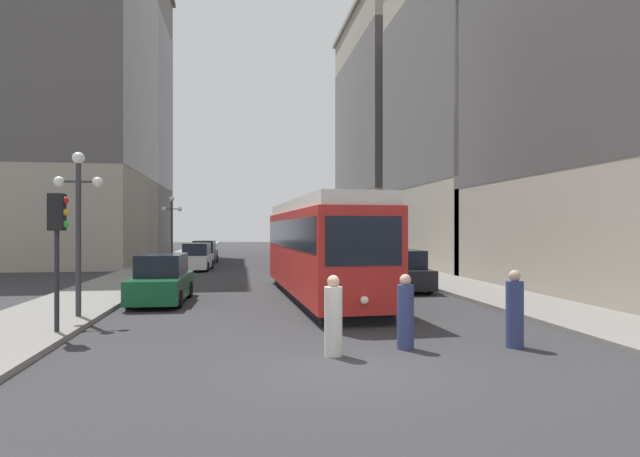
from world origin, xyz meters
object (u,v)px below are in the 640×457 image
object	(u,v)px
transit_bus	(333,240)
parked_car_right_far	(401,271)
pedestrian_on_sidewalk	(515,311)
parked_car_left_mid	(162,280)
lamp_post_left_near	(78,207)
parked_car_left_near	(197,258)
parked_car_left_far	(204,253)
traffic_light_near_left	(58,226)
pedestrian_crossing_far	(405,314)
streetcar	(319,246)
lamp_post_left_far	(172,220)
pedestrian_crossing_near	(333,318)

from	to	relation	value
transit_bus	parked_car_right_far	distance (m)	14.57
parked_car_right_far	pedestrian_on_sidewalk	bearing A→B (deg)	86.91
parked_car_left_mid	lamp_post_left_near	xyz separation A→B (m)	(-1.90, -3.66, 2.60)
parked_car_left_mid	pedestrian_on_sidewalk	world-z (taller)	parked_car_left_mid
parked_car_left_near	parked_car_right_far	xyz separation A→B (m)	(10.21, -12.71, 0.00)
parked_car_left_far	traffic_light_near_left	distance (m)	28.71
pedestrian_crossing_far	pedestrian_on_sidewalk	size ratio (longest dim) A/B	0.95
streetcar	lamp_post_left_far	world-z (taller)	lamp_post_left_far
parked_car_right_far	traffic_light_near_left	bearing A→B (deg)	37.82
transit_bus	parked_car_left_near	bearing A→B (deg)	-170.82
parked_car_right_far	traffic_light_near_left	world-z (taller)	traffic_light_near_left
parked_car_left_near	pedestrian_on_sidewalk	world-z (taller)	parked_car_left_near
streetcar	pedestrian_on_sidewalk	world-z (taller)	streetcar
lamp_post_left_far	traffic_light_near_left	bearing A→B (deg)	-89.47
streetcar	lamp_post_left_near	distance (m)	8.96
parked_car_right_far	traffic_light_near_left	xyz separation A→B (m)	(-11.90, -8.79, 2.02)
parked_car_left_far	pedestrian_on_sidewalk	world-z (taller)	parked_car_left_far
parked_car_right_far	parked_car_left_far	distance (m)	22.27
parked_car_left_far	lamp_post_left_near	xyz separation A→B (m)	(-1.90, -26.14, 2.60)
streetcar	lamp_post_left_near	world-z (taller)	lamp_post_left_near
lamp_post_left_far	pedestrian_crossing_near	bearing A→B (deg)	-75.46
pedestrian_on_sidewalk	pedestrian_crossing_far	bearing A→B (deg)	127.56
parked_car_right_far	lamp_post_left_far	bearing A→B (deg)	-49.28
transit_bus	parked_car_right_far	world-z (taller)	transit_bus
pedestrian_crossing_far	traffic_light_near_left	size ratio (longest dim) A/B	0.49
transit_bus	parked_car_left_mid	world-z (taller)	transit_bus
parked_car_right_far	pedestrian_crossing_far	bearing A→B (deg)	74.27
streetcar	parked_car_left_near	bearing A→B (deg)	109.04
pedestrian_on_sidewalk	traffic_light_near_left	bearing A→B (deg)	118.52
parked_car_left_near	parked_car_left_mid	distance (m)	15.39
pedestrian_crossing_near	pedestrian_crossing_far	bearing A→B (deg)	-114.06
lamp_post_left_far	parked_car_right_far	bearing A→B (deg)	-50.64
parked_car_right_far	pedestrian_on_sidewalk	size ratio (longest dim) A/B	2.68
streetcar	pedestrian_on_sidewalk	xyz separation A→B (m)	(3.27, -9.16, -1.25)
pedestrian_crossing_far	transit_bus	bearing A→B (deg)	14.56
parked_car_left_far	parked_car_right_far	bearing A→B (deg)	-59.93
pedestrian_crossing_near	transit_bus	bearing A→B (deg)	-46.06
pedestrian_crossing_far	pedestrian_crossing_near	bearing A→B (deg)	122.88
parked_car_left_near	parked_car_left_far	xyz separation A→B (m)	(-0.00, 7.08, -0.00)
pedestrian_crossing_near	traffic_light_near_left	bearing A→B (deg)	30.37
transit_bus	traffic_light_near_left	size ratio (longest dim) A/B	3.59
parked_car_left_far	pedestrian_crossing_near	xyz separation A→B (m)	(4.96, -31.50, -0.02)
parked_car_left_near	transit_bus	bearing A→B (deg)	13.63
streetcar	pedestrian_crossing_near	distance (m)	9.45
parked_car_right_far	lamp_post_left_near	xyz separation A→B (m)	(-12.12, -6.34, 2.60)
pedestrian_on_sidewalk	pedestrian_crossing_near	bearing A→B (deg)	134.53
parked_car_left_far	pedestrian_on_sidewalk	distance (m)	32.72
transit_bus	pedestrian_on_sidewalk	distance (m)	26.12
streetcar	parked_car_right_far	size ratio (longest dim) A/B	2.68
streetcar	parked_car_left_mid	bearing A→B (deg)	179.86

